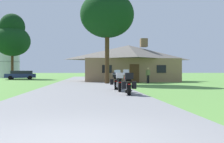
% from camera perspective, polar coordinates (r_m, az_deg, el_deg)
% --- Properties ---
extents(ground_plane, '(500.00, 500.00, 0.00)m').
position_cam_1_polar(ground_plane, '(24.34, -6.01, -2.96)').
color(ground_plane, '#56893D').
extents(asphalt_driveway, '(6.40, 80.00, 0.06)m').
position_cam_1_polar(asphalt_driveway, '(22.34, -6.06, -3.14)').
color(asphalt_driveway, slate).
rests_on(asphalt_driveway, ground).
extents(motorcycle_red_nearest_to_camera, '(0.77, 2.08, 1.30)m').
position_cam_1_polar(motorcycle_red_nearest_to_camera, '(13.15, 3.61, -2.77)').
color(motorcycle_red_nearest_to_camera, black).
rests_on(motorcycle_red_nearest_to_camera, asphalt_driveway).
extents(motorcycle_green_second_in_row, '(0.66, 2.08, 1.30)m').
position_cam_1_polar(motorcycle_green_second_in_row, '(15.42, 1.59, -2.33)').
color(motorcycle_green_second_in_row, black).
rests_on(motorcycle_green_second_in_row, asphalt_driveway).
extents(motorcycle_blue_farthest_in_row, '(0.91, 2.08, 1.30)m').
position_cam_1_polar(motorcycle_blue_farthest_in_row, '(17.12, 0.91, -2.14)').
color(motorcycle_blue_farthest_in_row, black).
rests_on(motorcycle_blue_farthest_in_row, asphalt_driveway).
extents(stone_lodge, '(11.95, 8.90, 5.62)m').
position_cam_1_polar(stone_lodge, '(33.31, 3.75, 2.00)').
color(stone_lodge, '#896B4C').
rests_on(stone_lodge, ground).
extents(bystander_olive_shirt_near_lodge, '(0.51, 0.35, 1.67)m').
position_cam_1_polar(bystander_olive_shirt_near_lodge, '(27.40, 8.10, -0.69)').
color(bystander_olive_shirt_near_lodge, black).
rests_on(bystander_olive_shirt_near_lodge, ground).
extents(tree_left_far, '(6.08, 6.08, 11.24)m').
position_cam_1_polar(tree_left_far, '(47.29, -21.51, 7.25)').
color(tree_left_far, '#422D19').
rests_on(tree_left_far, ground).
extents(tree_by_lodge_front, '(5.41, 5.41, 11.15)m').
position_cam_1_polar(tree_by_lodge_front, '(26.22, -1.11, 13.96)').
color(tree_by_lodge_front, '#422D19').
rests_on(tree_by_lodge_front, ground).
extents(metal_silo_distant, '(4.15, 4.15, 7.57)m').
position_cam_1_polar(metal_silo_distant, '(55.86, -22.10, 2.57)').
color(metal_silo_distant, '#B2B7BC').
rests_on(metal_silo_distant, ground).
extents(parked_navy_suv_far_left, '(4.93, 3.07, 1.40)m').
position_cam_1_polar(parked_navy_suv_far_left, '(42.19, -19.88, -0.68)').
color(parked_navy_suv_far_left, navy).
rests_on(parked_navy_suv_far_left, ground).
extents(parked_silver_sedan_far_left, '(4.52, 2.81, 1.20)m').
position_cam_1_polar(parked_silver_sedan_far_left, '(44.88, -19.88, -0.81)').
color(parked_silver_sedan_far_left, '#ADAFB7').
rests_on(parked_silver_sedan_far_left, ground).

